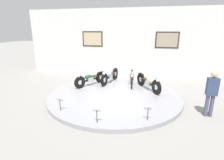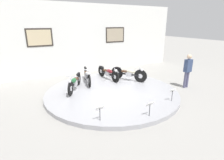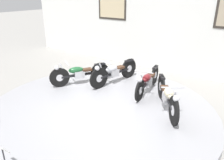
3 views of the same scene
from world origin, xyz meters
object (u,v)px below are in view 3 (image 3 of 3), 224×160
object	(u,v)px
motorcycle_cream	(167,96)
motorcycle_maroon	(147,80)
motorcycle_silver	(114,72)
info_placard_front_centre	(3,151)
motorcycle_green	(79,73)

from	to	relation	value
motorcycle_cream	motorcycle_maroon	bearing A→B (deg)	142.19
motorcycle_silver	motorcycle_cream	world-z (taller)	same
motorcycle_silver	info_placard_front_centre	bearing A→B (deg)	-81.72
motorcycle_silver	motorcycle_maroon	xyz separation A→B (m)	(1.21, -0.00, -0.03)
info_placard_front_centre	motorcycle_maroon	bearing A→B (deg)	81.76
motorcycle_maroon	info_placard_front_centre	size ratio (longest dim) A/B	3.83
motorcycle_green	motorcycle_maroon	size ratio (longest dim) A/B	0.87
info_placard_front_centre	motorcycle_cream	bearing A→B (deg)	66.80
motorcycle_cream	motorcycle_green	bearing A→B (deg)	-179.93
motorcycle_silver	motorcycle_maroon	bearing A→B (deg)	-0.21
motorcycle_cream	info_placard_front_centre	bearing A→B (deg)	-113.20
motorcycle_green	info_placard_front_centre	world-z (taller)	motorcycle_green
motorcycle_green	motorcycle_maroon	distance (m)	2.21
motorcycle_maroon	motorcycle_cream	bearing A→B (deg)	-37.81
motorcycle_cream	info_placard_front_centre	xyz separation A→B (m)	(-1.49, -3.48, -0.03)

